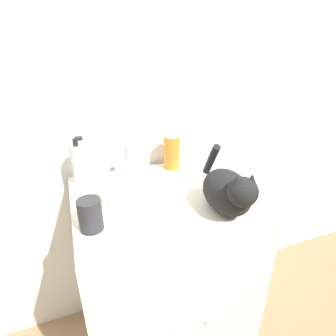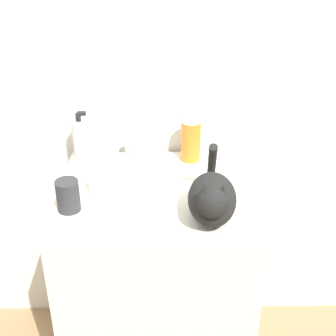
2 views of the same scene
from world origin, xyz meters
The scene contains 8 objects.
wall_back centered at (0.00, 0.63, 1.25)m, with size 6.00×0.05×2.50m.
vanity_cabinet centered at (0.00, 0.29, 0.44)m, with size 0.68×0.60×0.87m.
sink_basin centered at (-0.08, 0.32, 0.89)m, with size 0.31×0.31×0.04m.
faucet centered at (-0.08, 0.48, 0.94)m, with size 0.14×0.11×0.16m.
cat centered at (0.17, 0.10, 0.96)m, with size 0.17×0.33×0.21m.
soap_bottle centered at (-0.29, 0.51, 0.96)m, with size 0.06×0.06×0.21m.
spray_bottle centered at (0.13, 0.52, 0.97)m, with size 0.08×0.08×0.19m.
cup centered at (-0.28, 0.17, 0.93)m, with size 0.07×0.07×0.11m.
Camera 1 is at (-0.30, -0.55, 1.40)m, focal length 28.00 mm.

